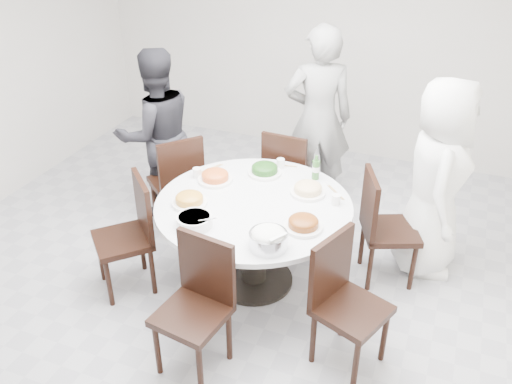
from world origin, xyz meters
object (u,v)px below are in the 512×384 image
(chair_se, at_px, (352,308))
(chair_ne, at_px, (390,228))
(diner_middle, at_px, (318,119))
(diner_right, at_px, (436,180))
(chair_sw, at_px, (122,238))
(beverage_bottle, at_px, (316,167))
(chair_nw, at_px, (175,180))
(dining_table, at_px, (254,243))
(rice_bowl, at_px, (268,240))
(chair_s, at_px, (191,312))
(chair_n, at_px, (291,175))
(soup_bowl, at_px, (194,221))
(diner_left, at_px, (157,134))

(chair_se, bearing_deg, chair_ne, 17.10)
(diner_middle, bearing_deg, diner_right, 126.44)
(chair_sw, bearing_deg, diner_middle, 105.75)
(diner_middle, relative_size, beverage_bottle, 8.59)
(chair_nw, height_order, chair_se, same)
(dining_table, bearing_deg, chair_sw, -154.91)
(diner_middle, xyz_separation_m, rice_bowl, (0.21, -1.91, -0.09))
(chair_sw, relative_size, rice_bowl, 3.64)
(diner_middle, height_order, beverage_bottle, diner_middle)
(chair_s, distance_m, chair_se, 1.04)
(chair_s, bearing_deg, chair_n, 98.38)
(chair_nw, distance_m, diner_right, 2.27)
(chair_n, bearing_deg, diner_middle, -103.42)
(diner_middle, height_order, soup_bowl, diner_middle)
(dining_table, xyz_separation_m, diner_left, (-1.26, 0.72, 0.44))
(chair_se, bearing_deg, soup_bowl, 105.85)
(dining_table, distance_m, chair_sw, 1.02)
(beverage_bottle, bearing_deg, chair_sw, -142.09)
(chair_nw, bearing_deg, rice_bowl, 91.48)
(dining_table, height_order, beverage_bottle, beverage_bottle)
(diner_right, height_order, rice_bowl, diner_right)
(chair_nw, bearing_deg, chair_sw, 43.39)
(rice_bowl, bearing_deg, chair_n, 102.33)
(beverage_bottle, bearing_deg, chair_nw, -179.28)
(chair_s, bearing_deg, chair_se, 32.62)
(dining_table, height_order, chair_se, chair_se)
(diner_right, height_order, beverage_bottle, diner_right)
(rice_bowl, bearing_deg, diner_middle, 96.13)
(chair_nw, bearing_deg, diner_right, 135.15)
(chair_se, height_order, rice_bowl, chair_se)
(chair_ne, xyz_separation_m, soup_bowl, (-1.26, -0.89, 0.31))
(chair_se, height_order, diner_middle, diner_middle)
(diner_right, xyz_separation_m, rice_bowl, (-0.96, -1.22, -0.02))
(chair_sw, xyz_separation_m, chair_se, (1.83, -0.12, 0.00))
(chair_nw, height_order, diner_right, diner_right)
(chair_ne, bearing_deg, diner_left, 61.17)
(chair_nw, xyz_separation_m, diner_middle, (1.08, 0.90, 0.42))
(chair_s, bearing_deg, chair_nw, 130.75)
(chair_ne, xyz_separation_m, chair_n, (-1.02, 0.56, 0.00))
(chair_se, relative_size, diner_left, 0.59)
(rice_bowl, bearing_deg, diner_left, 142.17)
(diner_middle, bearing_deg, beverage_bottle, 82.08)
(chair_s, relative_size, beverage_bottle, 4.55)
(chair_s, xyz_separation_m, soup_bowl, (-0.23, 0.54, 0.31))
(chair_n, relative_size, diner_left, 0.59)
(chair_sw, relative_size, soup_bowl, 3.74)
(diner_right, bearing_deg, rice_bowl, 133.23)
(chair_n, height_order, chair_s, same)
(chair_ne, xyz_separation_m, chair_se, (-0.08, -1.01, 0.00))
(chair_n, bearing_deg, chair_s, 93.23)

